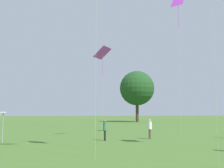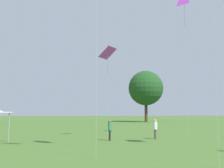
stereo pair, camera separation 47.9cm
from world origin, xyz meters
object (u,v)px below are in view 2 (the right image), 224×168
Objects in this scene: kite_3 at (184,4)px; kite_0 at (108,54)px; person_standing_3 at (155,127)px; person_standing_4 at (110,128)px; distant_tree_0 at (146,88)px.

kite_0 is at bearing -84.63° from kite_3.
kite_3 reaches higher than person_standing_3.
distant_tree_0 is at bearing 52.22° from person_standing_4.
distant_tree_0 is (4.55, 34.13, -4.99)m from kite_3.
person_standing_3 reaches higher than person_standing_4.
kite_3 is 1.17× the size of distant_tree_0.
person_standing_3 is at bearing -8.23° from person_standing_4.
distant_tree_0 is (11.92, 34.38, 0.16)m from kite_0.
person_standing_4 is at bearing -125.63° from person_standing_3.
distant_tree_0 is (8.15, 36.05, 6.59)m from person_standing_3.
distant_tree_0 is at bearing 120.11° from person_standing_3.
kite_3 is at bearing 0.26° from person_standing_4.
person_standing_3 is 0.20× the size of kite_0.
kite_3 is at bearing -97.59° from distant_tree_0.
kite_0 reaches higher than person_standing_3.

